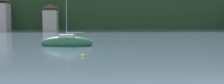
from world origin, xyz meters
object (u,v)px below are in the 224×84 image
at_px(shore_building_west, 0,14).
at_px(shore_building_westcentral, 51,18).
at_px(sailboat_far_0, 67,42).
at_px(mooring_buoy_near, 83,56).

distance_m(shore_building_west, shore_building_westcentral, 15.26).
xyz_separation_m(shore_building_west, sailboat_far_0, (25.17, -47.58, -4.66)).
bearing_deg(sailboat_far_0, mooring_buoy_near, 108.88).
xyz_separation_m(shore_building_westcentral, mooring_buoy_near, (12.71, -57.83, -3.93)).
relative_size(shore_building_west, shore_building_westcentral, 1.31).
height_order(shore_building_westcentral, mooring_buoy_near, shore_building_westcentral).
bearing_deg(sailboat_far_0, shore_building_west, -57.92).
height_order(shore_building_west, sailboat_far_0, shore_building_west).
relative_size(sailboat_far_0, mooring_buoy_near, 20.88).
relative_size(shore_building_westcentral, sailboat_far_0, 0.89).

